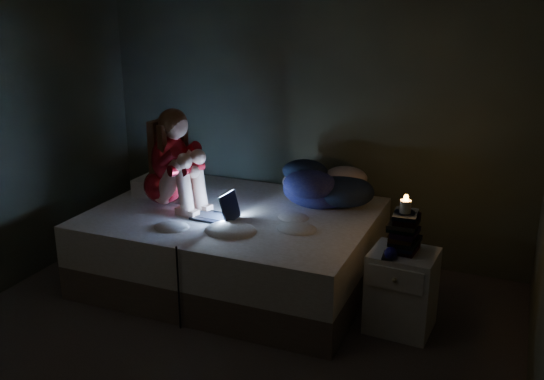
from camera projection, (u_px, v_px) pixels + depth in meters
The scene contains 12 objects.
floor at pixel (199, 366), 3.61m from camera, with size 3.60×3.80×0.02m, color #4D4441.
wall_back at pixel (310, 98), 4.89m from camera, with size 3.60×0.02×2.60m, color #2F3329.
bed at pixel (234, 246), 4.60m from camera, with size 2.03×1.52×0.56m, color #BAB1A3, non-canonical shape.
pillow at pixel (167, 186), 4.88m from camera, with size 0.46×0.33×0.13m, color white.
woman at pixel (163, 157), 4.53m from camera, with size 0.47×0.31×0.77m, color #AA0411, non-canonical shape.
laptop at pixel (214, 204), 4.34m from camera, with size 0.31×0.22×0.22m, color black, non-canonical shape.
clothes_pile at pixel (318, 182), 4.62m from camera, with size 0.58×0.47×0.35m, color navy, non-canonical shape.
nightstand at pixel (402, 291), 3.93m from camera, with size 0.41×0.36×0.54m, color silver.
book_stack at pixel (404, 232), 3.82m from camera, with size 0.19×0.25×0.26m, color black, non-canonical shape.
candle at pixel (405, 207), 3.76m from camera, with size 0.07×0.07×0.08m, color beige.
phone at pixel (389, 256), 3.77m from camera, with size 0.07×0.14×0.01m, color black.
blue_orb at pixel (392, 254), 3.72m from camera, with size 0.08×0.08×0.08m, color #0D0954.
Camera 1 is at (1.60, -2.71, 2.10)m, focal length 40.17 mm.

